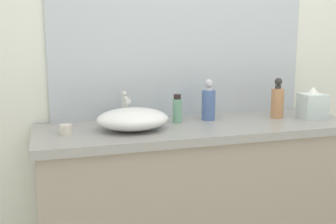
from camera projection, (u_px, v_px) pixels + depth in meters
name	position (u px, v px, depth m)	size (l,w,h in m)	color
bathroom_wall_rear	(198.00, 47.00, 2.37)	(6.00, 0.06, 2.60)	silver
vanity_counter	(198.00, 205.00, 2.20)	(1.68, 0.55, 0.90)	gray
wall_mirror_panel	(183.00, 32.00, 2.29)	(1.50, 0.01, 0.96)	#B2BCC6
sink_basin	(133.00, 119.00, 1.99)	(0.35, 0.31, 0.11)	white
faucet	(126.00, 105.00, 2.15)	(0.03, 0.12, 0.17)	silver
soap_dispenser	(208.00, 103.00, 2.22)	(0.07, 0.07, 0.23)	#4C67A1
lotion_bottle	(277.00, 101.00, 2.28)	(0.07, 0.07, 0.23)	tan
perfume_bottle	(177.00, 109.00, 2.16)	(0.05, 0.05, 0.15)	#6CA687
tissue_box	(313.00, 105.00, 2.28)	(0.15, 0.15, 0.18)	silver
candle_jar	(66.00, 129.00, 1.91)	(0.06, 0.06, 0.04)	silver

